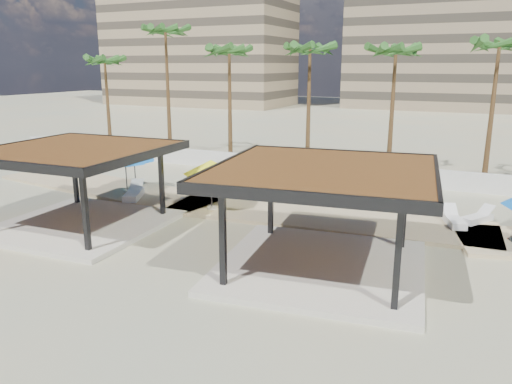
{
  "coord_description": "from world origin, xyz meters",
  "views": [
    {
      "loc": [
        8.95,
        -15.6,
        7.38
      ],
      "look_at": [
        -0.97,
        5.61,
        1.4
      ],
      "focal_mm": 35.0,
      "sensor_mm": 36.0,
      "label": 1
    }
  ],
  "objects_px": {
    "lounger_c": "(454,220)",
    "lounger_a": "(134,194)",
    "pavilion_west": "(78,180)",
    "umbrella_a": "(134,156)",
    "pavilion_central": "(323,209)",
    "lounger_b": "(477,218)"
  },
  "relations": [
    {
      "from": "lounger_c",
      "to": "lounger_a",
      "type": "bearing_deg",
      "value": 78.62
    },
    {
      "from": "pavilion_west",
      "to": "lounger_a",
      "type": "xyz_separation_m",
      "value": [
        -0.71,
        4.72,
        -1.88
      ]
    },
    {
      "from": "umbrella_a",
      "to": "lounger_c",
      "type": "height_order",
      "value": "umbrella_a"
    },
    {
      "from": "umbrella_a",
      "to": "lounger_a",
      "type": "height_order",
      "value": "umbrella_a"
    },
    {
      "from": "pavilion_central",
      "to": "pavilion_west",
      "type": "distance_m",
      "value": 11.7
    },
    {
      "from": "lounger_c",
      "to": "pavilion_central",
      "type": "bearing_deg",
      "value": 130.59
    },
    {
      "from": "lounger_b",
      "to": "umbrella_a",
      "type": "bearing_deg",
      "value": 126.41
    },
    {
      "from": "pavilion_central",
      "to": "lounger_a",
      "type": "height_order",
      "value": "pavilion_central"
    },
    {
      "from": "pavilion_central",
      "to": "pavilion_west",
      "type": "relative_size",
      "value": 1.1
    },
    {
      "from": "pavilion_west",
      "to": "lounger_c",
      "type": "height_order",
      "value": "pavilion_west"
    },
    {
      "from": "pavilion_central",
      "to": "pavilion_west",
      "type": "height_order",
      "value": "pavilion_central"
    },
    {
      "from": "lounger_b",
      "to": "lounger_c",
      "type": "relative_size",
      "value": 0.91
    },
    {
      "from": "lounger_a",
      "to": "lounger_c",
      "type": "relative_size",
      "value": 1.13
    },
    {
      "from": "pavilion_central",
      "to": "umbrella_a",
      "type": "relative_size",
      "value": 2.79
    },
    {
      "from": "pavilion_central",
      "to": "pavilion_west",
      "type": "bearing_deg",
      "value": 172.81
    },
    {
      "from": "umbrella_a",
      "to": "lounger_a",
      "type": "bearing_deg",
      "value": -53.9
    },
    {
      "from": "umbrella_a",
      "to": "lounger_a",
      "type": "relative_size",
      "value": 1.29
    },
    {
      "from": "pavilion_central",
      "to": "lounger_a",
      "type": "bearing_deg",
      "value": 152.04
    },
    {
      "from": "umbrella_a",
      "to": "lounger_a",
      "type": "xyz_separation_m",
      "value": [
        1.47,
        -2.01,
        -1.72
      ]
    },
    {
      "from": "umbrella_a",
      "to": "lounger_c",
      "type": "bearing_deg",
      "value": 1.6
    },
    {
      "from": "lounger_b",
      "to": "lounger_a",
      "type": "bearing_deg",
      "value": 133.22
    },
    {
      "from": "lounger_a",
      "to": "lounger_c",
      "type": "distance_m",
      "value": 16.7
    }
  ]
}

